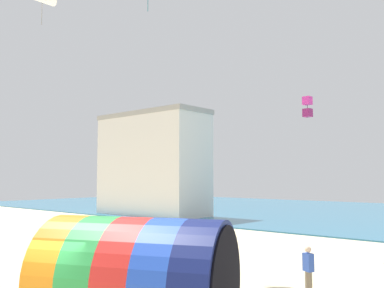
% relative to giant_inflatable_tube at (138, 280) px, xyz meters
% --- Properties ---
extents(giant_inflatable_tube, '(5.14, 4.43, 2.98)m').
position_rel_giant_inflatable_tube_xyz_m(giant_inflatable_tube, '(0.00, 0.00, 0.00)').
color(giant_inflatable_tube, orange).
rests_on(giant_inflatable_tube, ground).
extents(kite_magenta_box, '(0.44, 0.44, 1.16)m').
position_rel_giant_inflatable_tube_xyz_m(kite_magenta_box, '(-2.31, 14.04, 6.20)').
color(kite_magenta_box, '#D1339E').
extents(bystander_near_water, '(0.42, 0.36, 1.63)m').
position_rel_giant_inflatable_tube_xyz_m(bystander_near_water, '(1.16, 6.59, -0.66)').
color(bystander_near_water, '#726651').
rests_on(bystander_near_water, ground).
extents(promenade_building, '(12.35, 5.12, 10.68)m').
position_rel_giant_inflatable_tube_xyz_m(promenade_building, '(-24.42, 23.96, 3.86)').
color(promenade_building, silver).
rests_on(promenade_building, ground).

